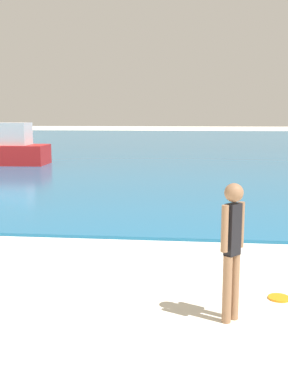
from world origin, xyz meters
name	(u,v)px	position (x,y,z in m)	size (l,w,h in m)	color
water	(181,143)	(0.00, 40.29, 0.03)	(160.00, 60.00, 0.06)	#1E6B9E
person_standing	(232,244)	(1.55, 7.13, 0.86)	(0.26, 0.28, 1.52)	#936B4C
frisbee	(279,298)	(2.19, 7.80, 0.01)	(0.26, 0.26, 0.03)	orange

